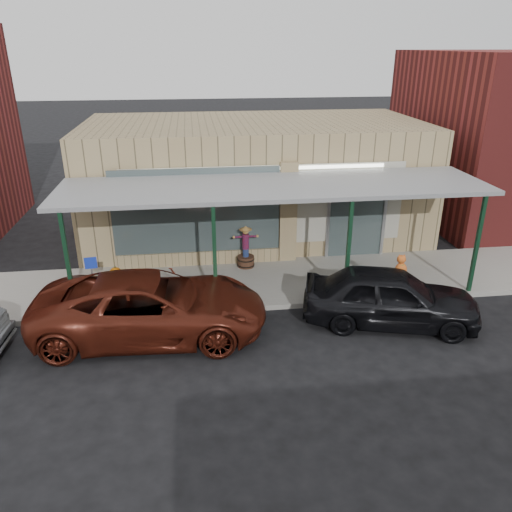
{
  "coord_description": "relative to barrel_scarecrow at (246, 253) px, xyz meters",
  "views": [
    {
      "loc": [
        -2.27,
        -9.85,
        6.73
      ],
      "look_at": [
        -0.65,
        2.6,
        1.38
      ],
      "focal_mm": 35.0,
      "sensor_mm": 36.0,
      "label": 1
    }
  ],
  "objects": [
    {
      "name": "barrel_scarecrow",
      "position": [
        0.0,
        0.0,
        0.0
      ],
      "size": [
        0.82,
        0.67,
        1.37
      ],
      "rotation": [
        0.0,
        0.0,
        -0.33
      ],
      "color": "#44271B",
      "rests_on": "sidewalk"
    },
    {
      "name": "parked_sedan",
      "position": [
        3.33,
        -3.7,
        0.14
      ],
      "size": [
        4.74,
        2.86,
        1.56
      ],
      "rotation": [
        0.0,
        0.0,
        1.31
      ],
      "color": "black",
      "rests_on": "ground"
    },
    {
      "name": "awning",
      "position": [
        0.71,
        -1.12,
        2.4
      ],
      "size": [
        12.0,
        3.0,
        3.04
      ],
      "color": "slate",
      "rests_on": "ground"
    },
    {
      "name": "ground",
      "position": [
        0.71,
        -4.68,
        -0.61
      ],
      "size": [
        120.0,
        120.0,
        0.0
      ],
      "primitive_type": "plane",
      "color": "black",
      "rests_on": "ground"
    },
    {
      "name": "storefront",
      "position": [
        0.71,
        3.49,
        1.48
      ],
      "size": [
        12.0,
        6.25,
        4.2
      ],
      "color": "#99845E",
      "rests_on": "ground"
    },
    {
      "name": "barrel_pumpkin",
      "position": [
        -3.89,
        -1.15,
        -0.2
      ],
      "size": [
        0.81,
        0.81,
        0.74
      ],
      "rotation": [
        0.0,
        0.0,
        0.36
      ],
      "color": "#44271B",
      "rests_on": "sidewalk"
    },
    {
      "name": "sidewalk",
      "position": [
        0.71,
        -1.08,
        -0.54
      ],
      "size": [
        40.0,
        3.2,
        0.15
      ],
      "primitive_type": "cube",
      "color": "gray",
      "rests_on": "ground"
    },
    {
      "name": "handicap_sign",
      "position": [
        -4.29,
        -2.28,
        0.51
      ],
      "size": [
        0.31,
        0.06,
        1.52
      ],
      "rotation": [
        0.0,
        0.0,
        0.12
      ],
      "color": "gray",
      "rests_on": "sidewalk"
    },
    {
      "name": "car_maroon",
      "position": [
        -2.72,
        -3.48,
        0.17
      ],
      "size": [
        5.78,
        2.88,
        1.57
      ],
      "primitive_type": "imported",
      "rotation": [
        0.0,
        0.0,
        1.52
      ],
      "color": "#501A10",
      "rests_on": "ground"
    },
    {
      "name": "block_buildings_near",
      "position": [
        2.72,
        4.52,
        3.15
      ],
      "size": [
        61.0,
        8.0,
        8.0
      ],
      "color": "maroon",
      "rests_on": "ground"
    }
  ]
}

